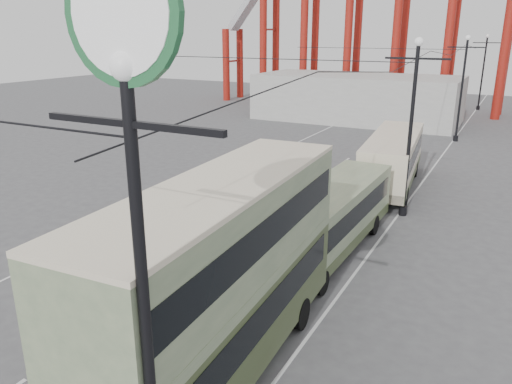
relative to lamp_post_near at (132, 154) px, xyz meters
The scene contains 11 objects.
ground 10.11m from the lamp_post_near, 151.82° to the left, with size 160.00×160.00×0.00m, color #4B4B4E.
road_markings 24.87m from the lamp_post_near, 105.88° to the left, with size 12.52×120.00×0.01m.
lamp_post_near is the anchor object (origin of this frame).
lamp_post_mid 21.24m from the lamp_post_near, 90.00° to the left, with size 3.20×0.44×9.32m.
lamp_post_far 43.12m from the lamp_post_near, 90.00° to the left, with size 3.20×0.44×9.32m.
lamp_post_distant 65.08m from the lamp_post_near, 90.00° to the left, with size 3.20×0.44×9.32m.
fairground_shed 51.61m from the lamp_post_near, 103.06° to the left, with size 22.00×10.00×5.00m, color #A2A19C.
double_decker_bus 7.11m from the lamp_post_near, 108.36° to the left, with size 3.30×11.01×5.84m.
single_decker_green 15.73m from the lamp_post_near, 97.38° to the left, with size 2.70×10.80×3.04m.
single_decker_cream 26.71m from the lamp_post_near, 94.08° to the left, with size 3.89×11.09×3.38m.
pedestrian 17.71m from the lamp_post_near, 113.93° to the left, with size 0.61×0.40×1.67m, color black.
Camera 1 is at (10.51, -8.41, 9.55)m, focal length 35.00 mm.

